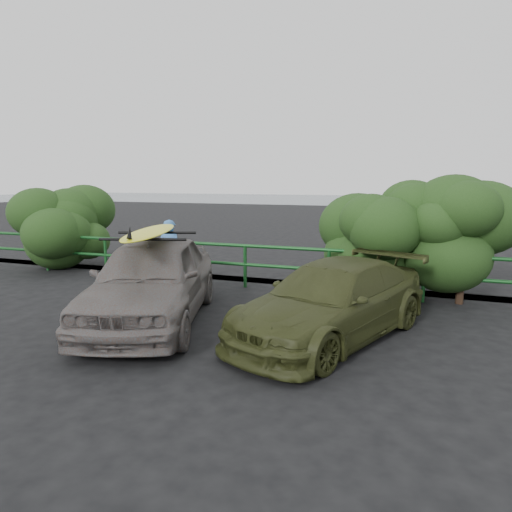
{
  "coord_description": "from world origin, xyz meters",
  "views": [
    {
      "loc": [
        4.85,
        -4.93,
        2.55
      ],
      "look_at": [
        2.05,
        2.86,
        1.15
      ],
      "focal_mm": 32.0,
      "sensor_mm": 36.0,
      "label": 1
    }
  ],
  "objects_px": {
    "man": "(170,254)",
    "surfboard": "(150,232)",
    "olive_vehicle": "(332,301)",
    "guardrail": "(207,263)",
    "sedan": "(152,280)"
  },
  "relations": [
    {
      "from": "surfboard",
      "to": "sedan",
      "type": "bearing_deg",
      "value": 72.04
    },
    {
      "from": "surfboard",
      "to": "guardrail",
      "type": "bearing_deg",
      "value": 79.17
    },
    {
      "from": "sedan",
      "to": "surfboard",
      "type": "relative_size",
      "value": 1.58
    },
    {
      "from": "olive_vehicle",
      "to": "man",
      "type": "distance_m",
      "value": 4.8
    },
    {
      "from": "surfboard",
      "to": "olive_vehicle",
      "type": "bearing_deg",
      "value": -13.89
    },
    {
      "from": "guardrail",
      "to": "surfboard",
      "type": "bearing_deg",
      "value": -82.88
    },
    {
      "from": "guardrail",
      "to": "olive_vehicle",
      "type": "bearing_deg",
      "value": -37.96
    },
    {
      "from": "olive_vehicle",
      "to": "surfboard",
      "type": "relative_size",
      "value": 1.48
    },
    {
      "from": "man",
      "to": "surfboard",
      "type": "xyz_separation_m",
      "value": [
        1.05,
        -2.43,
        0.82
      ]
    },
    {
      "from": "guardrail",
      "to": "man",
      "type": "relative_size",
      "value": 8.62
    },
    {
      "from": "sedan",
      "to": "olive_vehicle",
      "type": "height_order",
      "value": "sedan"
    },
    {
      "from": "guardrail",
      "to": "surfboard",
      "type": "distance_m",
      "value": 3.25
    },
    {
      "from": "guardrail",
      "to": "olive_vehicle",
      "type": "height_order",
      "value": "olive_vehicle"
    },
    {
      "from": "guardrail",
      "to": "surfboard",
      "type": "height_order",
      "value": "surfboard"
    },
    {
      "from": "man",
      "to": "guardrail",
      "type": "bearing_deg",
      "value": -139.71
    }
  ]
}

